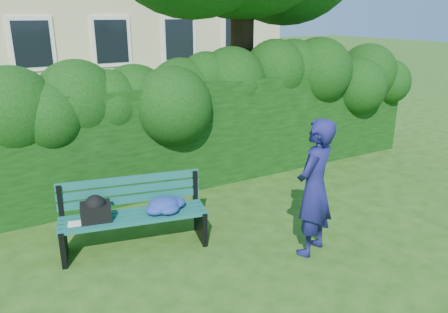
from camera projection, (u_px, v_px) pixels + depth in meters
ground at (246, 234)px, 6.00m from camera, size 80.00×80.00×0.00m
hedge at (178, 134)px, 7.53m from camera, size 10.00×1.00×1.80m
park_bench at (136, 211)px, 5.53m from camera, size 1.90×0.93×0.89m
man_reading at (314, 188)px, 5.31m from camera, size 0.74×0.63×1.73m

